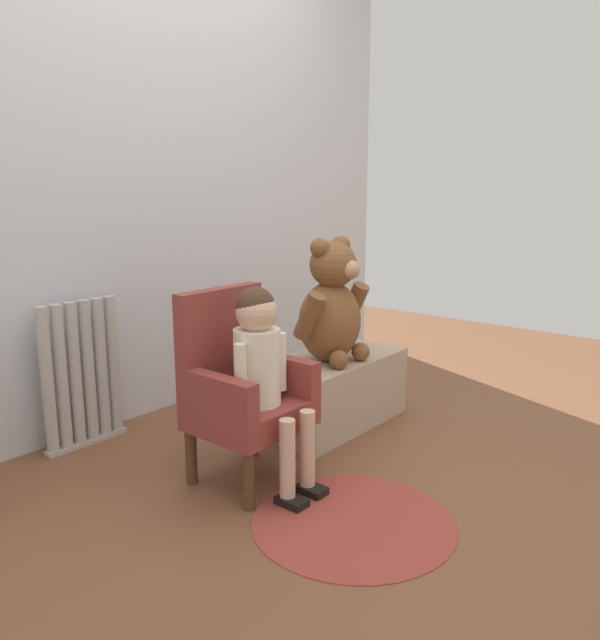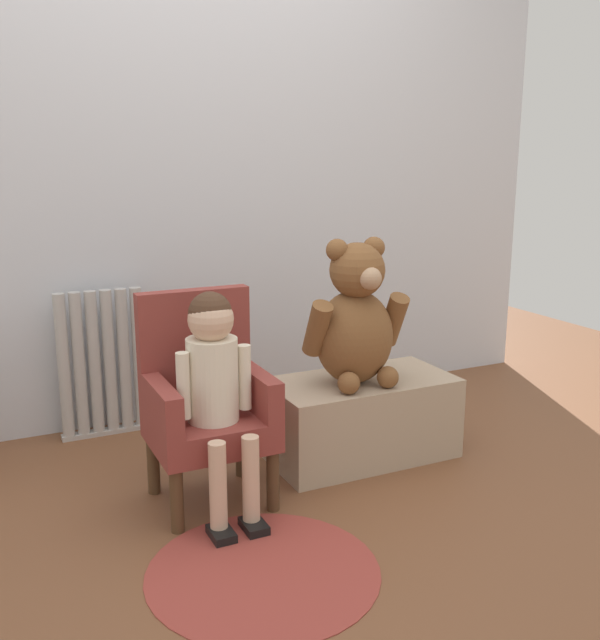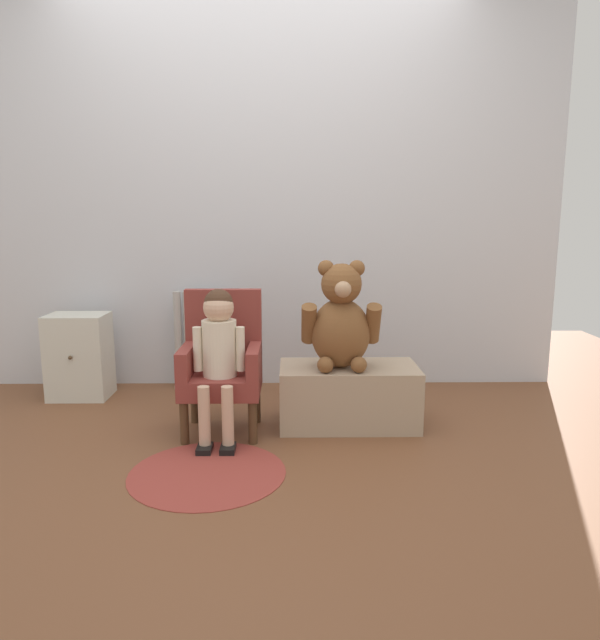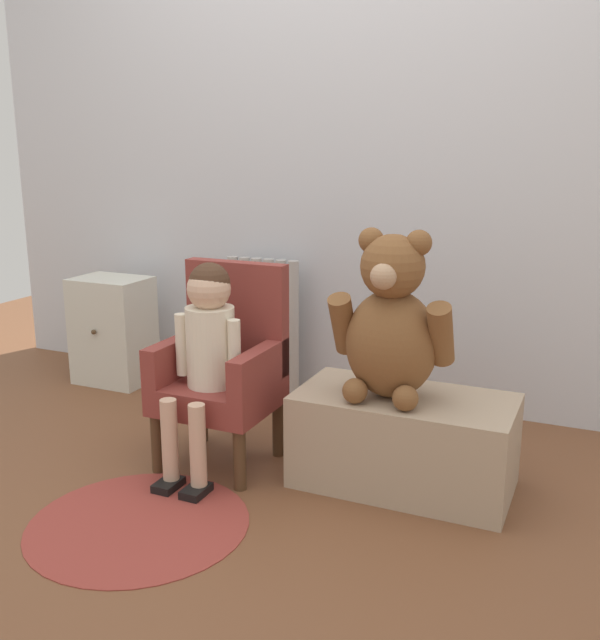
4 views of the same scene
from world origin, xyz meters
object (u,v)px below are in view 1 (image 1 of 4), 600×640
at_px(low_bench, 332,390).
at_px(large_teddy_bear, 331,307).
at_px(radiator, 82,375).
at_px(floor_rug, 353,521).
at_px(child_armchair, 241,388).
at_px(child_figure, 262,358).

height_order(low_bench, large_teddy_bear, large_teddy_bear).
xyz_separation_m(radiator, floor_rug, (0.21, -1.26, -0.31)).
distance_m(child_armchair, large_teddy_bear, 0.65).
distance_m(child_armchair, floor_rug, 0.63).
bearing_deg(child_figure, radiator, 104.24).
xyz_separation_m(radiator, child_figure, (0.21, -0.85, 0.18)).
bearing_deg(large_teddy_bear, child_figure, -166.45).
xyz_separation_m(radiator, child_armchair, (0.21, -0.73, 0.04)).
bearing_deg(child_armchair, large_teddy_bear, 3.34).
height_order(radiator, low_bench, radiator).
xyz_separation_m(radiator, large_teddy_bear, (0.82, -0.70, 0.25)).
height_order(radiator, child_armchair, child_armchair).
distance_m(radiator, child_figure, 0.89).
xyz_separation_m(radiator, low_bench, (0.87, -0.67, -0.15)).
bearing_deg(large_teddy_bear, radiator, 139.68).
bearing_deg(large_teddy_bear, floor_rug, -137.79).
bearing_deg(child_armchair, radiator, 106.29).
distance_m(radiator, child_armchair, 0.77).
height_order(child_figure, large_teddy_bear, large_teddy_bear).
height_order(child_armchair, floor_rug, child_armchair).
bearing_deg(low_bench, child_figure, -165.12).
distance_m(radiator, floor_rug, 1.31).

